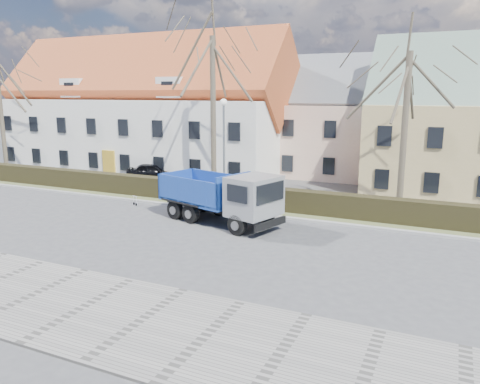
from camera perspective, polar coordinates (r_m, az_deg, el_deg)
The scene contains 14 objects.
ground at distance 23.80m, azimuth -8.47°, elevation -4.70°, with size 120.00×120.00×0.00m, color #454548.
sidewalk_near at distance 17.74m, azimuth -23.89°, elevation -11.44°, with size 80.00×5.00×0.08m, color gray.
curb_far at distance 27.60m, azimuth -3.27°, elevation -2.13°, with size 80.00×0.30×0.12m, color gray.
grass_strip at distance 28.99m, azimuth -1.79°, elevation -1.45°, with size 80.00×3.00×0.10m, color #4E5731.
hedge at distance 28.68m, azimuth -1.98°, elevation -0.36°, with size 60.00×0.90×1.30m, color black.
building_white at distance 43.43m, azimuth -11.61°, elevation 9.07°, with size 26.80×10.80×9.50m, color white, non-canonical shape.
building_pink at distance 40.06m, azimuth 12.35°, elevation 7.74°, with size 10.80×8.80×8.00m, color beige, non-canonical shape.
tree_0 at distance 44.24m, azimuth -27.10°, elevation 8.32°, with size 7.20×7.20×9.90m, color #4C4334, non-canonical shape.
tree_1 at distance 31.16m, azimuth -3.31°, elevation 11.13°, with size 9.20×9.20×12.65m, color #4C4334, non-canonical shape.
tree_2 at distance 27.68m, azimuth 19.51°, elevation 8.66°, with size 8.00×8.00×11.00m, color #4C4334, non-canonical shape.
dump_truck at distance 24.85m, azimuth -2.96°, elevation -0.43°, with size 7.22×2.68×2.89m, color navy, non-canonical shape.
streetlight at distance 29.33m, azimuth -1.96°, elevation 5.09°, with size 0.51×0.51×6.52m, color gray, non-canonical shape.
cart_frame at distance 29.64m, azimuth -12.88°, elevation -0.89°, with size 0.72×0.41×0.66m, color silver, non-canonical shape.
parked_car_a at distance 37.24m, azimuth -10.49°, elevation 2.41°, with size 1.68×4.18×1.42m, color black.
Camera 1 is at (12.58, -19.03, 6.79)m, focal length 35.00 mm.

